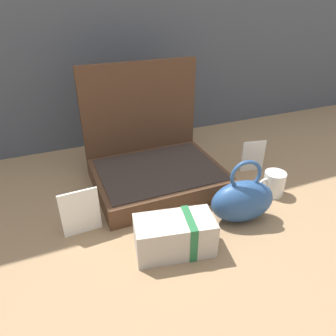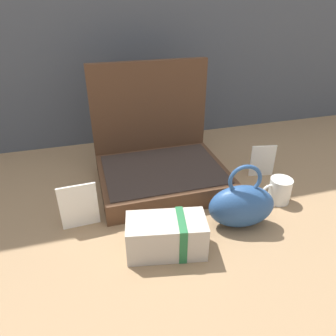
# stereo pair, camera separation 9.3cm
# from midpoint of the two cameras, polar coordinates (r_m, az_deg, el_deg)

# --- Properties ---
(ground_plane) EXTENTS (6.00, 6.00, 0.00)m
(ground_plane) POSITION_cam_midpoint_polar(r_m,az_deg,el_deg) (1.02, -4.00, -7.01)
(ground_plane) COLOR #8C6D4C
(open_suitcase) EXTENTS (0.43, 0.36, 0.40)m
(open_suitcase) POSITION_cam_midpoint_polar(r_m,az_deg,el_deg) (1.11, -5.10, 1.42)
(open_suitcase) COLOR #4C301E
(open_suitcase) RESTS_ON ground_plane
(teal_pouch_handbag) EXTENTS (0.20, 0.12, 0.20)m
(teal_pouch_handbag) POSITION_cam_midpoint_polar(r_m,az_deg,el_deg) (0.94, 10.77, -5.95)
(teal_pouch_handbag) COLOR #284C7F
(teal_pouch_handbag) RESTS_ON ground_plane
(cream_toiletry_bag) EXTENTS (0.22, 0.14, 0.10)m
(cream_toiletry_bag) POSITION_cam_midpoint_polar(r_m,az_deg,el_deg) (0.83, -1.83, -12.39)
(cream_toiletry_bag) COLOR #B2A899
(cream_toiletry_bag) RESTS_ON ground_plane
(coffee_mug) EXTENTS (0.11, 0.07, 0.08)m
(coffee_mug) POSITION_cam_midpoint_polar(r_m,az_deg,el_deg) (1.09, 16.52, -2.84)
(coffee_mug) COLOR silver
(coffee_mug) RESTS_ON ground_plane
(info_card_left) EXTENTS (0.11, 0.01, 0.14)m
(info_card_left) POSITION_cam_midpoint_polar(r_m,az_deg,el_deg) (0.92, -18.62, -7.86)
(info_card_left) COLOR white
(info_card_left) RESTS_ON ground_plane
(poster_card_right) EXTENTS (0.09, 0.02, 0.12)m
(poster_card_right) POSITION_cam_midpoint_polar(r_m,az_deg,el_deg) (1.21, 13.27, 2.09)
(poster_card_right) COLOR white
(poster_card_right) RESTS_ON ground_plane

